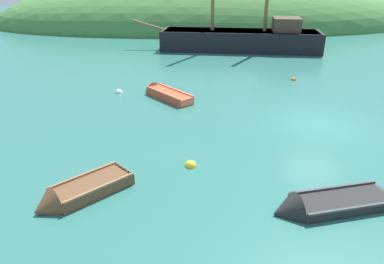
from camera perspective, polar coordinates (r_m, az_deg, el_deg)
ground_plane at (r=17.22m, az=19.42°, el=1.21°), size 120.00×120.00×0.00m
shore_hill at (r=48.26m, az=2.19°, el=16.60°), size 52.86×21.12×11.42m
sailing_ship at (r=32.28m, az=7.88°, el=13.80°), size 16.19×5.30×12.73m
rowboat_outer_left at (r=19.86m, az=-4.44°, el=5.98°), size 3.04×3.49×0.88m
rowboat_portside at (r=11.61m, az=-17.59°, el=-9.36°), size 2.98×2.83×1.05m
rowboat_near_dock at (r=11.28m, az=19.81°, el=-11.03°), size 3.82×1.81×1.08m
buoy_yellow at (r=12.80m, az=-0.21°, el=-5.39°), size 0.42×0.42×0.42m
buoy_orange at (r=23.86m, az=15.73°, el=7.90°), size 0.35×0.35×0.35m
buoy_white at (r=20.92m, az=-11.50°, el=6.09°), size 0.42×0.42×0.42m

